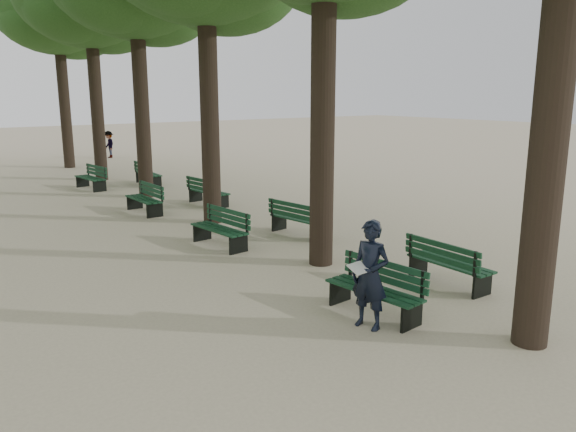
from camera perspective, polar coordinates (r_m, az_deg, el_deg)
ground at (r=9.50m, az=7.85°, el=-10.77°), size 120.00×120.00×0.00m
tree_central_5 at (r=30.47m, az=-22.47°, el=19.01°), size 6.00×6.00×9.95m
bench_left_0 at (r=9.76m, az=8.71°, el=-8.42°), size 0.75×1.85×0.92m
bench_left_1 at (r=13.90m, az=-6.98°, el=-2.01°), size 0.74×1.85×0.92m
bench_left_2 at (r=18.17m, az=-14.40°, el=1.13°), size 0.60×1.81×0.92m
bench_left_3 at (r=23.26m, az=-19.40°, el=3.24°), size 0.78×1.85×0.92m
bench_right_0 at (r=11.52m, az=16.01°, el=-5.48°), size 0.60×1.81×0.92m
bench_right_1 at (r=14.89m, az=1.15°, el=-0.94°), size 0.81×1.86×0.92m
bench_right_2 at (r=19.10m, az=-8.08°, el=1.95°), size 0.76×1.85×0.92m
bench_right_3 at (r=23.75m, az=-13.99°, el=3.77°), size 0.66×1.83×0.92m
man_with_map at (r=9.06m, az=8.34°, el=-5.94°), size 0.70×0.78×1.78m
pedestrian_b at (r=34.09m, az=-17.72°, el=6.94°), size 0.34×1.00×1.54m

